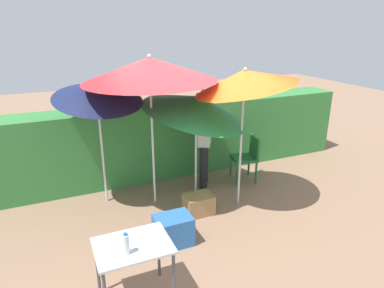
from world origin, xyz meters
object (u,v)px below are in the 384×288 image
Objects in this scene: umbrella_yellow at (150,69)px; bottle_water at (126,244)px; umbrella_navy at (244,79)px; crate_cardboard at (199,204)px; umbrella_rainbow at (197,105)px; cooler_box at (173,230)px; chair_plastic at (247,156)px; person_vendor at (204,139)px; folding_table at (133,251)px; umbrella_orange at (98,92)px.

umbrella_yellow is 10.40× the size of bottle_water.
bottle_water is at bearing -114.04° from umbrella_yellow.
umbrella_navy is 2.11m from crate_cardboard.
umbrella_rainbow is 0.86× the size of umbrella_navy.
cooler_box is at bearing -156.79° from umbrella_navy.
umbrella_rainbow is 1.62m from chair_plastic.
person_vendor reaches higher than cooler_box.
crate_cardboard is (-1.38, -0.75, -0.35)m from chair_plastic.
folding_table reaches higher than crate_cardboard.
umbrella_orange is at bearing 87.03° from folding_table.
umbrella_orange is 1.18× the size of person_vendor.
umbrella_orange is at bearing 85.12° from bottle_water.
umbrella_yellow is 3.12× the size of folding_table.
umbrella_navy is at bearing -48.92° from umbrella_rainbow.
cooler_box is at bearing -128.44° from person_vendor.
umbrella_orange is 0.90× the size of umbrella_navy.
umbrella_navy is 10.24× the size of bottle_water.
umbrella_rainbow is at bearing 53.42° from cooler_box.
umbrella_yellow is 2.26m from crate_cardboard.
chair_plastic is at bearing 28.66° from crate_cardboard.
umbrella_navy is (1.30, -0.61, -0.14)m from umbrella_yellow.
cooler_box is (-1.17, -1.48, -0.72)m from person_vendor.
umbrella_navy is 2.46m from cooler_box.
umbrella_navy reaches higher than umbrella_orange.
umbrella_rainbow is 2.08m from cooler_box.
umbrella_orange is at bearing 141.71° from crate_cardboard.
umbrella_orange reaches higher than chair_plastic.
umbrella_navy reaches higher than person_vendor.
chair_plastic is 1.76× the size of cooler_box.
cooler_box reaches higher than crate_cardboard.
person_vendor is at bearing -3.79° from umbrella_orange.
umbrella_navy is at bearing -25.10° from umbrella_yellow.
umbrella_navy is at bearing 23.21° from cooler_box.
cooler_box is 0.89m from crate_cardboard.
folding_table is at bearing -129.37° from umbrella_rainbow.
bottle_water is at bearing -132.47° from cooler_box.
person_vendor is (0.28, 0.27, -0.71)m from umbrella_rainbow.
folding_table is (-2.16, -1.40, -1.49)m from umbrella_navy.
person_vendor is 4.15× the size of crate_cardboard.
umbrella_orange is at bearing 174.54° from chair_plastic.
bottle_water is (-2.25, -1.52, -1.28)m from umbrella_navy.
umbrella_navy reaches higher than umbrella_rainbow.
umbrella_orange is 2.39m from crate_cardboard.
umbrella_yellow reaches higher than chair_plastic.
cooler_box is 2.11× the size of bottle_water.
folding_table is (-1.40, -1.38, 0.48)m from crate_cardboard.
person_vendor is 7.83× the size of bottle_water.
umbrella_yellow is at bearing 66.84° from folding_table.
crate_cardboard is 2.02m from folding_table.
crate_cardboard is 0.57× the size of folding_table.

